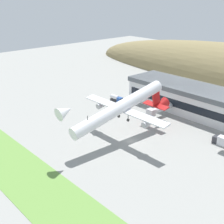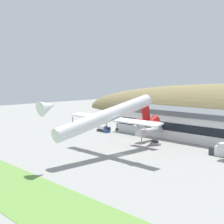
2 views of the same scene
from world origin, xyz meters
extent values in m
plane|color=gray|center=(0.00, 0.00, 0.00)|extent=(407.79, 407.79, 0.00)
cube|color=#669342|center=(0.00, -40.84, 0.04)|extent=(367.01, 17.31, 0.08)
cube|color=silver|center=(9.79, 42.79, 6.13)|extent=(89.29, 18.34, 12.25)
cube|color=#565B60|center=(9.79, 42.79, 11.15)|extent=(90.49, 19.54, 2.21)
cube|color=black|center=(9.79, 33.57, 5.51)|extent=(85.72, 0.16, 3.43)
cylinder|color=silver|center=(-8.14, 26.94, 4.00)|extent=(2.60, 13.36, 2.60)
cube|color=silver|center=(-8.14, 20.26, 4.00)|extent=(3.38, 2.86, 2.86)
cylinder|color=slate|center=(-8.14, 20.76, 2.00)|extent=(0.36, 0.36, 4.00)
cube|color=silver|center=(27.72, 18.66, 4.00)|extent=(3.38, 2.86, 2.86)
cylinder|color=silver|center=(-3.21, -3.13, 13.39)|extent=(4.51, 42.42, 12.63)
cone|color=silver|center=(-3.21, -26.34, 17.98)|extent=(4.42, 5.72, 5.30)
cone|color=red|center=(-3.21, 20.51, 8.72)|extent=(4.42, 6.61, 5.47)
cube|color=red|center=(-3.21, 16.98, 13.79)|extent=(0.50, 5.68, 9.37)
cube|color=red|center=(-3.21, 17.20, 9.38)|extent=(11.73, 3.17, 0.97)
cube|color=silver|center=(-3.21, -1.06, 12.19)|extent=(40.73, 3.62, 1.14)
cylinder|color=#9E9EA3|center=(-15.43, -1.58, 10.75)|extent=(2.30, 3.98, 2.95)
cylinder|color=#9E9EA3|center=(9.01, -1.58, 10.75)|extent=(2.30, 3.98, 2.95)
cylinder|color=#2D2D2D|center=(-5.69, -1.06, 9.85)|extent=(0.28, 0.28, 2.20)
cylinder|color=#2D2D2D|center=(-5.69, -1.06, 8.75)|extent=(0.45, 1.10, 1.10)
cylinder|color=#2D2D2D|center=(-0.73, -1.06, 9.85)|extent=(0.28, 0.28, 2.20)
cylinder|color=#2D2D2D|center=(-0.73, -1.06, 8.75)|extent=(0.45, 1.10, 1.10)
cylinder|color=#2D2D2D|center=(-3.21, -17.67, 13.25)|extent=(0.22, 0.22, 1.98)
cylinder|color=#2D2D2D|center=(-3.21, -17.67, 12.26)|extent=(0.30, 0.83, 0.82)
cube|color=#999EA3|center=(-1.55, 21.29, 0.45)|extent=(4.59, 2.08, 0.89)
cube|color=black|center=(-1.77, 21.31, 1.26)|extent=(2.57, 1.64, 0.73)
cube|color=#264C99|center=(-34.35, 26.56, 1.30)|extent=(2.41, 2.34, 2.60)
cube|color=black|center=(-33.12, 26.57, 1.77)|extent=(0.10, 1.97, 1.14)
cube|color=#38383D|center=(-38.08, 26.52, 0.45)|extent=(5.10, 2.14, 0.90)
cylinder|color=silver|center=(-38.08, 26.52, 2.00)|extent=(4.84, 2.25, 2.20)
cube|color=#333338|center=(21.85, 22.69, 1.32)|extent=(2.08, 2.53, 2.64)
cube|color=black|center=(20.83, 22.65, 1.79)|extent=(0.15, 2.09, 1.16)
cube|color=silver|center=(24.96, 22.80, 1.67)|extent=(4.31, 2.61, 3.34)
camera|label=1|loc=(73.37, -75.53, 53.15)|focal=50.00mm
camera|label=2|loc=(71.54, -74.88, 26.37)|focal=50.00mm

